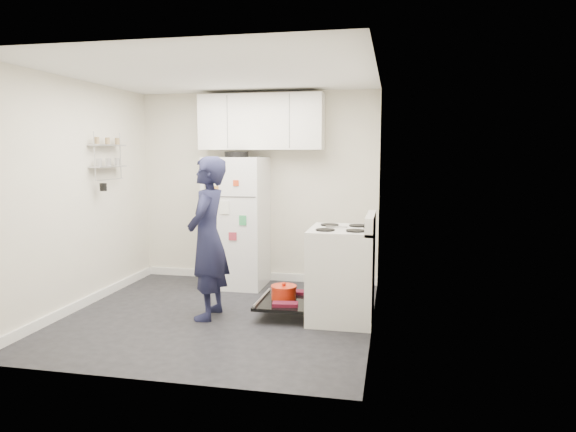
% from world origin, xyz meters
% --- Properties ---
extents(room, '(3.21, 3.21, 2.51)m').
position_xyz_m(room, '(-0.03, 0.03, 1.21)').
color(room, black).
rests_on(room, ground).
extents(electric_range, '(0.66, 0.76, 1.10)m').
position_xyz_m(electric_range, '(1.26, 0.15, 0.47)').
color(electric_range, silver).
rests_on(electric_range, ground).
extents(open_oven_door, '(0.55, 0.70, 0.22)m').
position_xyz_m(open_oven_door, '(0.67, 0.17, 0.18)').
color(open_oven_door, black).
rests_on(open_oven_door, ground).
extents(refrigerator, '(0.72, 0.74, 1.73)m').
position_xyz_m(refrigerator, '(-0.18, 1.25, 0.83)').
color(refrigerator, white).
rests_on(refrigerator, ground).
extents(upper_cabinets, '(1.60, 0.33, 0.70)m').
position_xyz_m(upper_cabinets, '(0.10, 1.43, 2.10)').
color(upper_cabinets, silver).
rests_on(upper_cabinets, room).
extents(wall_shelf_rack, '(0.14, 0.60, 0.61)m').
position_xyz_m(wall_shelf_rack, '(-1.52, 0.49, 1.68)').
color(wall_shelf_rack, '#B2B2B7').
rests_on(wall_shelf_rack, room).
extents(person, '(0.42, 0.62, 1.68)m').
position_xyz_m(person, '(-0.09, -0.07, 0.84)').
color(person, '#191B38').
rests_on(person, ground).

